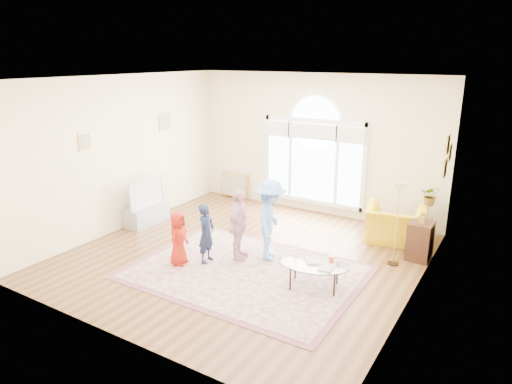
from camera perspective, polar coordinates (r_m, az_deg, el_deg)
The scene contains 17 objects.
ground at distance 8.54m, azimuth -1.48°, elevation -7.95°, with size 6.00×6.00×0.00m, color #55351A.
room_shell at distance 10.44m, azimuth 6.99°, elevation 5.58°, with size 6.00×6.00×6.00m.
area_rug at distance 7.91m, azimuth -1.30°, elevation -9.98°, with size 3.60×2.60×0.02m, color beige.
rug_border at distance 7.91m, azimuth -1.30°, elevation -10.00°, with size 3.80×2.80×0.01m, color #844B5A.
tv_console at distance 10.31m, azimuth -13.53°, elevation -2.74°, with size 0.45×1.00×0.42m, color #9A9CA2.
television at distance 10.15m, azimuth -13.70°, elevation 0.01°, with size 0.17×1.07×0.62m.
coffee_table at distance 7.32m, azimuth 7.33°, elevation -9.03°, with size 1.22×0.95×0.54m.
armchair at distance 9.43m, azimuth 17.05°, elevation -3.91°, with size 1.11×0.97×0.72m, color yellow.
side_cabinet at distance 8.81m, azimuth 19.81°, elevation -5.72°, with size 0.40×0.50×0.70m, color black.
floor_lamp at distance 8.12m, azimuth 17.48°, elevation -0.39°, with size 0.30×0.30×1.51m.
plant_pedestal at distance 9.83m, azimuth 20.71°, elevation -3.50°, with size 0.20×0.20×0.70m, color white.
potted_plant at distance 9.66m, azimuth 21.04°, elevation -0.42°, with size 0.36×0.32×0.40m, color #33722D.
leaning_picture at distance 11.93m, azimuth -2.73°, elevation -0.67°, with size 0.80×0.05×0.62m, color tan.
child_red at distance 8.11m, azimuth -9.68°, elevation -5.74°, with size 0.47×0.30×0.96m, color #A51C0E.
child_navy at distance 8.11m, azimuth -6.22°, elevation -5.16°, with size 0.39×0.26×1.07m, color #18223E.
child_pink at distance 8.14m, azimuth -2.21°, elevation -4.11°, with size 0.76×0.32×1.31m, color #E7A7BF.
child_blue at distance 8.11m, azimuth 1.82°, elevation -3.54°, with size 0.95×0.55×1.47m, color #68A4F0.
Camera 1 is at (4.23, -6.50, 3.57)m, focal length 32.00 mm.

